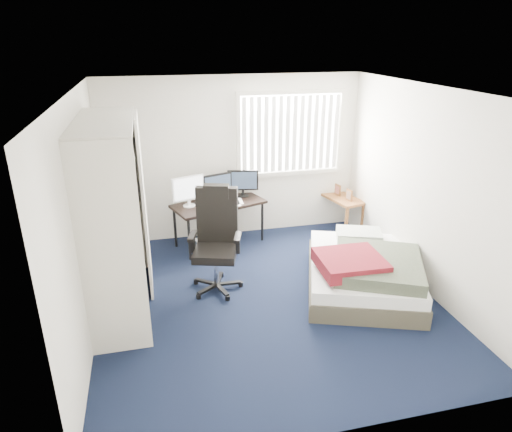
{
  "coord_description": "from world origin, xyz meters",
  "views": [
    {
      "loc": [
        -1.27,
        -4.68,
        3.04
      ],
      "look_at": [
        -0.05,
        0.4,
        0.95
      ],
      "focal_mm": 32.0,
      "sensor_mm": 36.0,
      "label": 1
    }
  ],
  "objects_px": {
    "desk": "(218,200)",
    "office_chair": "(217,250)",
    "nightstand": "(342,201)",
    "bed": "(363,270)"
  },
  "relations": [
    {
      "from": "desk",
      "to": "office_chair",
      "type": "relative_size",
      "value": 1.13
    },
    {
      "from": "nightstand",
      "to": "bed",
      "type": "bearing_deg",
      "value": -104.98
    },
    {
      "from": "office_chair",
      "to": "bed",
      "type": "xyz_separation_m",
      "value": [
        1.79,
        -0.51,
        -0.25
      ]
    },
    {
      "from": "office_chair",
      "to": "nightstand",
      "type": "relative_size",
      "value": 1.51
    },
    {
      "from": "desk",
      "to": "office_chair",
      "type": "xyz_separation_m",
      "value": [
        -0.23,
        -1.29,
        -0.21
      ]
    },
    {
      "from": "desk",
      "to": "nightstand",
      "type": "xyz_separation_m",
      "value": [
        2.06,
        0.09,
        -0.23
      ]
    },
    {
      "from": "nightstand",
      "to": "bed",
      "type": "relative_size",
      "value": 0.41
    },
    {
      "from": "desk",
      "to": "nightstand",
      "type": "distance_m",
      "value": 2.08
    },
    {
      "from": "bed",
      "to": "nightstand",
      "type": "bearing_deg",
      "value": 75.02
    },
    {
      "from": "office_chair",
      "to": "desk",
      "type": "bearing_deg",
      "value": 79.89
    }
  ]
}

